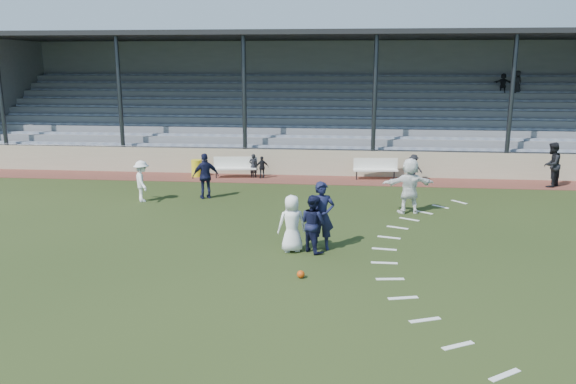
% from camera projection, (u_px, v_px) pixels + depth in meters
% --- Properties ---
extents(ground, '(90.00, 90.00, 0.00)m').
position_uv_depth(ground, '(278.00, 259.00, 15.27)').
color(ground, '#243214').
rests_on(ground, ground).
extents(cinder_track, '(34.00, 2.00, 0.02)m').
position_uv_depth(cinder_track, '(306.00, 180.00, 25.44)').
color(cinder_track, brown).
rests_on(cinder_track, ground).
extents(retaining_wall, '(34.00, 0.18, 1.20)m').
position_uv_depth(retaining_wall, '(308.00, 163.00, 26.32)').
color(retaining_wall, '#B5A88B').
rests_on(retaining_wall, ground).
extents(bench_left, '(2.04, 0.72, 0.95)m').
position_uv_depth(bench_left, '(235.00, 165.00, 25.76)').
color(bench_left, white).
rests_on(bench_left, cinder_track).
extents(bench_right, '(2.03, 0.66, 0.95)m').
position_uv_depth(bench_right, '(376.00, 167.00, 25.40)').
color(bench_right, white).
rests_on(bench_right, cinder_track).
extents(trash_bin, '(0.49, 0.49, 0.78)m').
position_uv_depth(trash_bin, '(197.00, 168.00, 26.02)').
color(trash_bin, yellow).
rests_on(trash_bin, cinder_track).
extents(football, '(0.19, 0.19, 0.19)m').
position_uv_depth(football, '(301.00, 274.00, 13.94)').
color(football, '#C6410B').
rests_on(football, ground).
extents(player_white_lead, '(0.92, 0.75, 1.63)m').
position_uv_depth(player_white_lead, '(292.00, 224.00, 15.74)').
color(player_white_lead, white).
rests_on(player_white_lead, ground).
extents(player_navy_lead, '(0.79, 0.58, 1.97)m').
position_uv_depth(player_navy_lead, '(322.00, 216.00, 15.87)').
color(player_navy_lead, '#131635').
rests_on(player_navy_lead, ground).
extents(player_navy_mid, '(1.01, 1.00, 1.64)m').
position_uv_depth(player_navy_mid, '(313.00, 224.00, 15.72)').
color(player_navy_mid, '#131635').
rests_on(player_navy_mid, ground).
extents(player_white_wing, '(1.01, 1.18, 1.59)m').
position_uv_depth(player_white_wing, '(142.00, 181.00, 21.38)').
color(player_white_wing, white).
rests_on(player_white_wing, ground).
extents(player_navy_wing, '(1.13, 0.87, 1.78)m').
position_uv_depth(player_navy_wing, '(206.00, 176.00, 21.85)').
color(player_navy_wing, '#131635').
rests_on(player_navy_wing, ground).
extents(player_white_back, '(1.91, 0.92, 1.98)m').
position_uv_depth(player_white_back, '(409.00, 186.00, 19.72)').
color(player_white_back, white).
rests_on(player_white_back, ground).
extents(official, '(1.15, 1.17, 1.90)m').
position_uv_depth(official, '(552.00, 165.00, 23.78)').
color(official, black).
rests_on(official, cinder_track).
extents(sub_left_near, '(0.40, 0.27, 1.10)m').
position_uv_depth(sub_left_near, '(253.00, 166.00, 25.77)').
color(sub_left_near, black).
rests_on(sub_left_near, cinder_track).
extents(sub_left_far, '(0.64, 0.42, 1.01)m').
position_uv_depth(sub_left_far, '(262.00, 167.00, 25.61)').
color(sub_left_far, black).
rests_on(sub_left_far, cinder_track).
extents(sub_right, '(0.89, 0.73, 1.20)m').
position_uv_depth(sub_right, '(414.00, 168.00, 24.96)').
color(sub_right, black).
rests_on(sub_right, cinder_track).
extents(grandstand, '(34.60, 9.00, 6.61)m').
position_uv_depth(grandstand, '(314.00, 119.00, 30.52)').
color(grandstand, gray).
rests_on(grandstand, ground).
extents(penalty_arc, '(3.89, 14.63, 0.01)m').
position_uv_depth(penalty_arc, '(433.00, 265.00, 14.86)').
color(penalty_arc, white).
rests_on(penalty_arc, ground).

